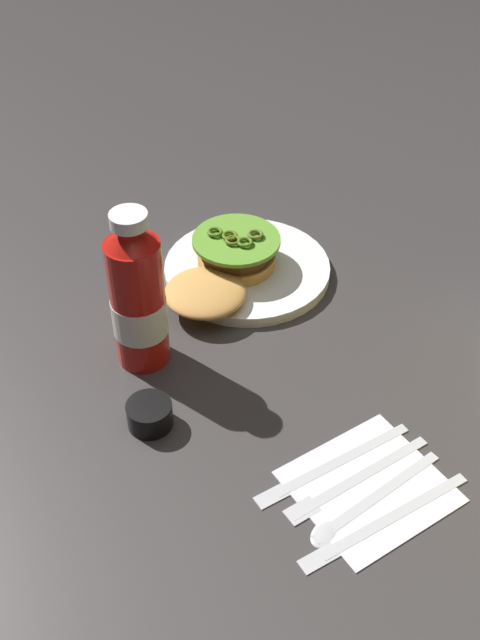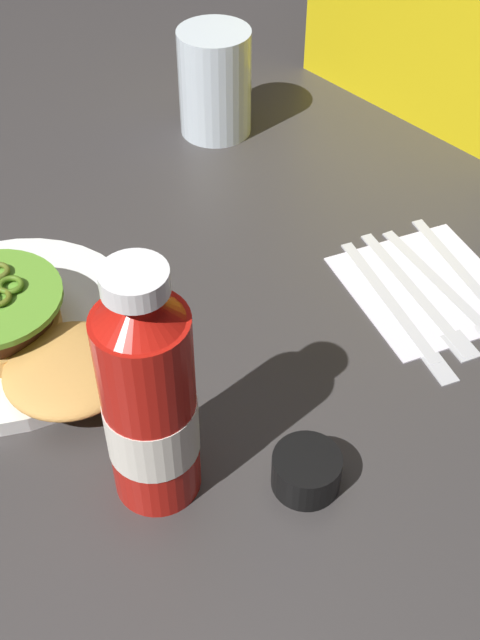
{
  "view_description": "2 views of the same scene",
  "coord_description": "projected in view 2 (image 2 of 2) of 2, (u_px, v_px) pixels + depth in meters",
  "views": [
    {
      "loc": [
        0.67,
        0.42,
        0.68
      ],
      "look_at": [
        0.11,
        -0.02,
        0.05
      ],
      "focal_mm": 42.54,
      "sensor_mm": 36.0,
      "label": 1
    },
    {
      "loc": [
        0.52,
        -0.31,
        0.54
      ],
      "look_at": [
        0.16,
        0.01,
        0.07
      ],
      "focal_mm": 45.8,
      "sensor_mm": 36.0,
      "label": 2
    }
  ],
  "objects": [
    {
      "name": "spoon_utensil",
      "position": [
        459.0,
        299.0,
        0.78
      ],
      "size": [
        0.18,
        0.06,
        0.0
      ],
      "color": "silver",
      "rests_on": "napkin"
    },
    {
      "name": "burger_sandwich",
      "position": [
        22.0,
        334.0,
        0.71
      ],
      "size": [
        0.21,
        0.14,
        0.05
      ],
      "color": "#CE9348",
      "rests_on": "dinner_plate"
    },
    {
      "name": "butter_knife",
      "position": [
        402.0,
        314.0,
        0.77
      ],
      "size": [
        0.2,
        0.08,
        0.0
      ],
      "color": "silver",
      "rests_on": "napkin"
    },
    {
      "name": "condiment_cup",
      "position": [
        306.0,
        471.0,
        0.63
      ],
      "size": [
        0.05,
        0.05,
        0.03
      ],
      "primitive_type": "cylinder",
      "color": "black",
      "rests_on": "ground_plane"
    },
    {
      "name": "fork_utensil",
      "position": [
        425.0,
        301.0,
        0.78
      ],
      "size": [
        0.19,
        0.08,
        0.0
      ],
      "color": "silver",
      "rests_on": "napkin"
    },
    {
      "name": "water_glass",
      "position": [
        215.0,
        82.0,
        0.97
      ],
      "size": [
        0.09,
        0.09,
        0.13
      ],
      "primitive_type": "cylinder",
      "color": "silver",
      "rests_on": "ground_plane"
    },
    {
      "name": "napkin",
      "position": [
        427.0,
        287.0,
        0.8
      ],
      "size": [
        0.2,
        0.19,
        0.0
      ],
      "primitive_type": "cube",
      "rotation": [
        0.0,
        0.0,
        -0.32
      ],
      "color": "white",
      "rests_on": "ground_plane"
    },
    {
      "name": "steak_knife",
      "position": [
        480.0,
        290.0,
        0.79
      ],
      "size": [
        0.21,
        0.09,
        0.0
      ],
      "color": "silver",
      "rests_on": "napkin"
    },
    {
      "name": "dinner_plate",
      "position": [
        10.0,
        327.0,
        0.75
      ],
      "size": [
        0.24,
        0.24,
        0.02
      ],
      "primitive_type": "cylinder",
      "color": "white",
      "rests_on": "ground_plane"
    },
    {
      "name": "ketchup_bottle",
      "position": [
        149.0,
        402.0,
        0.57
      ],
      "size": [
        0.07,
        0.07,
        0.22
      ],
      "color": "red",
      "rests_on": "ground_plane"
    },
    {
      "name": "ground_plane",
      "position": [
        128.0,
        288.0,
        0.8
      ],
      "size": [
        3.0,
        3.0,
        0.0
      ],
      "primitive_type": "plane",
      "color": "#373433"
    }
  ]
}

